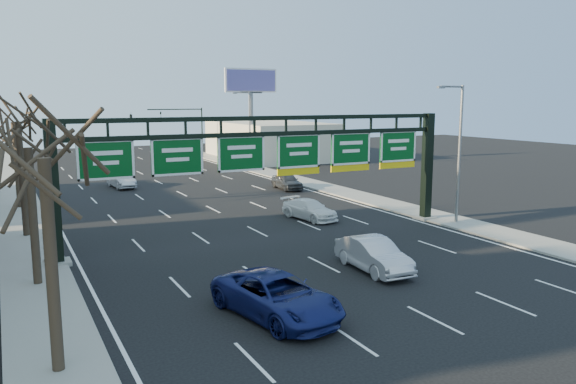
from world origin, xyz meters
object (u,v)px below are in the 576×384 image
car_silver_sedan (373,255)px  car_white_wagon (310,209)px  car_blue_suv (277,296)px  sign_gantry (273,160)px

car_silver_sedan → car_white_wagon: size_ratio=1.04×
car_blue_suv → car_silver_sedan: size_ratio=1.23×
car_blue_suv → car_silver_sedan: car_blue_suv is taller
sign_gantry → car_white_wagon: bearing=39.2°
sign_gantry → car_blue_suv: bearing=-115.3°
car_white_wagon → sign_gantry: bearing=-151.5°
car_blue_suv → car_silver_sedan: (6.65, 3.07, -0.03)m
sign_gantry → car_silver_sedan: size_ratio=5.19×
car_blue_suv → car_white_wagon: 17.67m
car_blue_suv → car_white_wagon: car_blue_suv is taller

